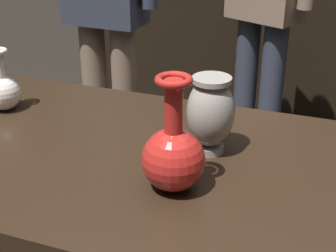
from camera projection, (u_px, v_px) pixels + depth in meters
back_display_shelf at (292, 37)px, 3.00m from camera, size 2.60×0.40×0.99m
vase_centerpiece at (173, 154)px, 0.88m from camera, size 0.12×0.12×0.22m
vase_tall_behind at (3, 90)px, 1.22m from camera, size 0.09×0.09×0.16m
vase_left_accent at (211, 112)px, 1.00m from camera, size 0.10×0.10×0.17m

